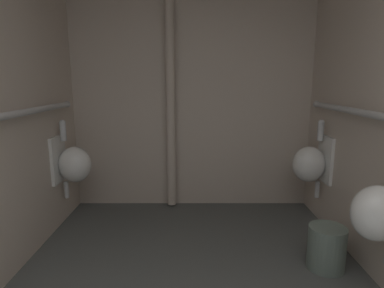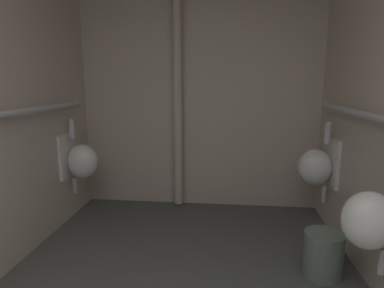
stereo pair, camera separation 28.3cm
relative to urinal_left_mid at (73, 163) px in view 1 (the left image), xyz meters
name	(u,v)px [view 1 (the left image)]	position (x,y,z in m)	size (l,w,h in m)	color
wall_back	(193,83)	(1.13, 0.55, 0.74)	(2.67, 0.06, 2.70)	beige
urinal_left_mid	(73,163)	(0.00, 0.00, 0.00)	(0.32, 0.30, 0.76)	white
urinal_right_mid	(381,212)	(2.26, -1.14, 0.00)	(0.32, 0.30, 0.76)	white
urinal_right_far	(312,163)	(2.26, 0.01, 0.00)	(0.32, 0.30, 0.76)	white
standpipe_back_wall	(171,83)	(0.90, 0.44, 0.74)	(0.09, 0.09, 2.65)	beige
waste_bin	(327,248)	(2.13, -0.76, -0.45)	(0.27, 0.27, 0.32)	slate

